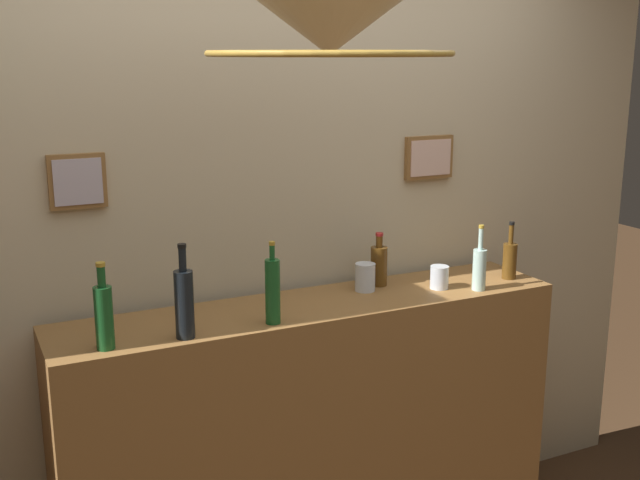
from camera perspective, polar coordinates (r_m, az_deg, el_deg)
panelled_rear_partition at (r=3.01m, az=-2.67°, el=1.37°), size 3.50×0.15×2.55m
bar_shelf_unit at (r=3.06m, az=-0.42°, el=-14.46°), size 1.90×0.39×1.09m
liquor_bottle_scotch at (r=2.48m, az=-15.58°, el=-5.32°), size 0.06×0.06×0.28m
liquor_bottle_brandy at (r=3.04m, az=11.63°, el=-2.00°), size 0.05×0.05×0.26m
liquor_bottle_rye at (r=2.61m, az=-3.50°, el=-3.70°), size 0.05×0.05×0.28m
liquor_bottle_bourbon at (r=2.51m, az=-9.94°, el=-4.49°), size 0.06×0.06×0.31m
liquor_bottle_sherry at (r=3.05m, az=4.34°, el=-1.81°), size 0.07×0.07×0.21m
liquor_bottle_port at (r=3.23m, az=13.76°, el=-1.37°), size 0.06×0.06×0.23m
glass_tumbler_rocks at (r=2.98m, az=3.33°, el=-2.74°), size 0.08×0.08×0.11m
glass_tumbler_highball at (r=3.05m, az=8.76°, el=-2.72°), size 0.07×0.07×0.09m
pendant_lamp at (r=2.02m, az=0.70°, el=16.44°), size 0.63×0.63×0.59m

